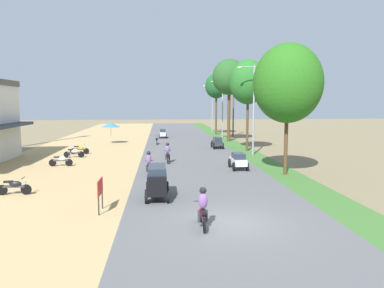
# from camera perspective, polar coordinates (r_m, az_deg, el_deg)

# --- Properties ---
(ground_plane) EXTENTS (180.00, 180.00, 0.00)m
(ground_plane) POSITION_cam_1_polar(r_m,az_deg,el_deg) (15.24, 5.99, -12.54)
(ground_plane) COLOR #7A6B4C
(road_strip) EXTENTS (9.00, 140.00, 0.08)m
(road_strip) POSITION_cam_1_polar(r_m,az_deg,el_deg) (15.22, 5.99, -12.39)
(road_strip) COLOR #565659
(road_strip) RESTS_ON ground
(median_strip) EXTENTS (2.40, 140.00, 0.06)m
(median_strip) POSITION_cam_1_polar(r_m,az_deg,el_deg) (17.21, 25.32, -10.79)
(median_strip) COLOR #3D6B2D
(median_strip) RESTS_ON ground
(parked_motorbike_nearest) EXTENTS (1.80, 0.54, 0.94)m
(parked_motorbike_nearest) POSITION_cam_1_polar(r_m,az_deg,el_deg) (21.56, -26.24, -5.95)
(parked_motorbike_nearest) COLOR black
(parked_motorbike_nearest) RESTS_ON dirt_shoulder
(parked_motorbike_second) EXTENTS (1.80, 0.54, 0.94)m
(parked_motorbike_second) POSITION_cam_1_polar(r_m,az_deg,el_deg) (29.66, -19.97, -2.38)
(parked_motorbike_second) COLOR black
(parked_motorbike_second) RESTS_ON dirt_shoulder
(parked_motorbike_third) EXTENTS (1.80, 0.54, 0.94)m
(parked_motorbike_third) POSITION_cam_1_polar(r_m,az_deg,el_deg) (33.87, -18.09, -1.23)
(parked_motorbike_third) COLOR black
(parked_motorbike_third) RESTS_ON dirt_shoulder
(parked_motorbike_fourth) EXTENTS (1.80, 0.54, 0.94)m
(parked_motorbike_fourth) POSITION_cam_1_polar(r_m,az_deg,el_deg) (36.01, -17.29, -0.75)
(parked_motorbike_fourth) COLOR black
(parked_motorbike_fourth) RESTS_ON dirt_shoulder
(street_signboard) EXTENTS (0.06, 1.30, 1.50)m
(street_signboard) POSITION_cam_1_polar(r_m,az_deg,el_deg) (16.83, -14.31, -6.93)
(street_signboard) COLOR #262628
(street_signboard) RESTS_ON dirt_shoulder
(vendor_umbrella) EXTENTS (2.20, 2.20, 2.52)m
(vendor_umbrella) POSITION_cam_1_polar(r_m,az_deg,el_deg) (44.07, -12.71, 2.97)
(vendor_umbrella) COLOR #99999E
(vendor_umbrella) RESTS_ON dirt_shoulder
(median_tree_nearest) EXTENTS (4.62, 4.62, 8.84)m
(median_tree_nearest) POSITION_cam_1_polar(r_m,az_deg,el_deg) (25.23, 14.88, 9.23)
(median_tree_nearest) COLOR #4C351E
(median_tree_nearest) RESTS_ON median_strip
(median_tree_second) EXTENTS (3.73, 3.73, 9.16)m
(median_tree_second) POSITION_cam_1_polar(r_m,az_deg,el_deg) (36.85, 8.85, 9.63)
(median_tree_second) COLOR #4C351E
(median_tree_second) RESTS_ON median_strip
(median_tree_third) EXTENTS (4.20, 4.20, 10.27)m
(median_tree_third) POSITION_cam_1_polar(r_m,az_deg,el_deg) (45.84, 5.90, 10.41)
(median_tree_third) COLOR #4C351E
(median_tree_third) RESTS_ON median_strip
(median_tree_fourth) EXTENTS (3.34, 3.34, 9.23)m
(median_tree_fourth) POSITION_cam_1_polar(r_m,az_deg,el_deg) (55.29, 3.85, 9.08)
(median_tree_fourth) COLOR #4C351E
(median_tree_fourth) RESTS_ON median_strip
(streetlamp_near) EXTENTS (3.16, 0.20, 8.28)m
(streetlamp_near) POSITION_cam_1_polar(r_m,az_deg,el_deg) (33.95, 9.73, 6.21)
(streetlamp_near) COLOR gray
(streetlamp_near) RESTS_ON median_strip
(streetlamp_mid) EXTENTS (3.16, 0.20, 7.97)m
(streetlamp_mid) POSITION_cam_1_polar(r_m,az_deg,el_deg) (50.50, 4.84, 6.21)
(streetlamp_mid) COLOR gray
(streetlamp_mid) RESTS_ON median_strip
(streetlamp_far) EXTENTS (3.16, 0.20, 7.79)m
(streetlamp_far) POSITION_cam_1_polar(r_m,az_deg,el_deg) (60.25, 3.23, 6.20)
(streetlamp_far) COLOR gray
(streetlamp_far) RESTS_ON median_strip
(utility_pole_near) EXTENTS (1.80, 0.20, 8.80)m
(utility_pole_near) POSITION_cam_1_polar(r_m,az_deg,el_deg) (52.67, 6.56, 6.15)
(utility_pole_near) COLOR brown
(utility_pole_near) RESTS_ON ground
(car_van_black) EXTENTS (1.19, 2.41, 1.67)m
(car_van_black) POSITION_cam_1_polar(r_m,az_deg,el_deg) (18.61, -5.53, -5.72)
(car_van_black) COLOR black
(car_van_black) RESTS_ON road_strip
(car_sedan_white) EXTENTS (1.10, 2.26, 1.19)m
(car_sedan_white) POSITION_cam_1_polar(r_m,az_deg,el_deg) (26.80, 7.32, -2.55)
(car_sedan_white) COLOR silver
(car_sedan_white) RESTS_ON road_strip
(car_sedan_charcoal) EXTENTS (1.10, 2.26, 1.19)m
(car_sedan_charcoal) POSITION_cam_1_polar(r_m,az_deg,el_deg) (38.74, 4.00, 0.31)
(car_sedan_charcoal) COLOR #282D33
(car_sedan_charcoal) RESTS_ON road_strip
(car_hatchback_silver) EXTENTS (1.04, 2.00, 1.23)m
(car_hatchback_silver) POSITION_cam_1_polar(r_m,az_deg,el_deg) (49.84, -4.64, 1.72)
(car_hatchback_silver) COLOR #B7BCC1
(car_hatchback_silver) RESTS_ON road_strip
(motorbike_foreground_rider) EXTENTS (0.54, 1.80, 1.66)m
(motorbike_foreground_rider) POSITION_cam_1_polar(r_m,az_deg,el_deg) (14.34, 1.69, -10.14)
(motorbike_foreground_rider) COLOR black
(motorbike_foreground_rider) RESTS_ON road_strip
(motorbike_ahead_second) EXTENTS (0.54, 1.80, 1.66)m
(motorbike_ahead_second) POSITION_cam_1_polar(r_m,az_deg,el_deg) (24.50, -6.84, -3.14)
(motorbike_ahead_second) COLOR black
(motorbike_ahead_second) RESTS_ON road_strip
(motorbike_ahead_third) EXTENTS (0.54, 1.80, 1.66)m
(motorbike_ahead_third) POSITION_cam_1_polar(r_m,az_deg,el_deg) (29.41, -3.88, -1.47)
(motorbike_ahead_third) COLOR black
(motorbike_ahead_third) RESTS_ON road_strip
(motorbike_ahead_fourth) EXTENTS (0.54, 1.80, 0.94)m
(motorbike_ahead_fourth) POSITION_cam_1_polar(r_m,az_deg,el_deg) (42.50, -5.59, 0.63)
(motorbike_ahead_fourth) COLOR black
(motorbike_ahead_fourth) RESTS_ON road_strip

